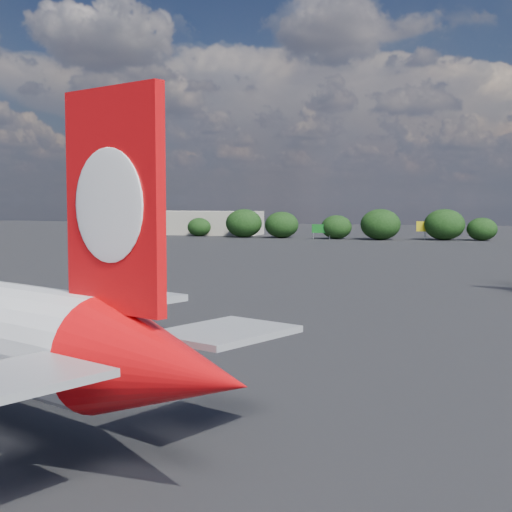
% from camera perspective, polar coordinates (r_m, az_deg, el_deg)
% --- Properties ---
extents(ground, '(500.00, 500.00, 0.00)m').
position_cam_1_polar(ground, '(100.04, 0.04, -2.29)').
color(ground, black).
rests_on(ground, ground).
extents(terminal_building, '(42.00, 16.00, 8.00)m').
position_cam_1_polar(terminal_building, '(246.06, -4.58, 2.66)').
color(terminal_building, '#A29A8C').
rests_on(terminal_building, ground).
extents(highway_sign, '(6.00, 0.30, 4.50)m').
position_cam_1_polar(highway_sign, '(216.14, 5.27, 2.17)').
color(highway_sign, '#156A1E').
rests_on(highway_sign, ground).
extents(billboard_yellow, '(5.00, 0.30, 5.50)m').
position_cam_1_polar(billboard_yellow, '(217.24, 13.37, 2.28)').
color(billboard_yellow, yellow).
rests_on(billboard_yellow, ground).
extents(horizon_treeline, '(207.60, 16.16, 9.24)m').
position_cam_1_polar(horizon_treeline, '(215.72, 10.99, 2.36)').
color(horizon_treeline, black).
rests_on(horizon_treeline, ground).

